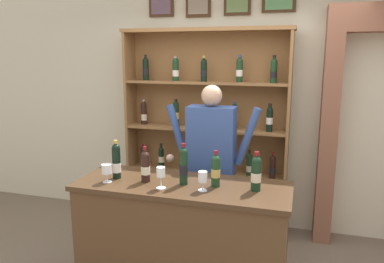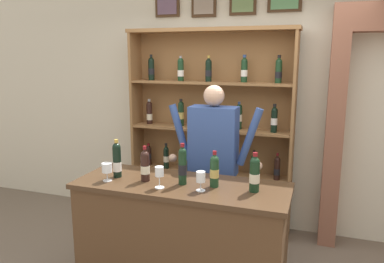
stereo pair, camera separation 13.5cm
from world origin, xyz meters
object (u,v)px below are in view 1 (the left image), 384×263
Objects in this scene: tasting_bottle_super_tuscan at (184,165)px; wine_shelf at (206,126)px; tasting_counter at (182,241)px; shopkeeper at (211,154)px; wine_glass_spare at (107,170)px; wine_glass_right at (161,174)px; tasting_bottle_brunello at (116,161)px; tasting_bottle_chianti at (256,173)px; wine_glass_center at (203,178)px; tasting_bottle_vin_santo at (145,166)px; tasting_bottle_grappa at (216,170)px.

wine_shelf is at bearing 97.22° from tasting_bottle_super_tuscan.
shopkeeper is at bearing 83.15° from tasting_counter.
wine_glass_right is at bearing -1.33° from wine_glass_spare.
wine_glass_spare is (-0.03, -0.12, -0.04)m from tasting_bottle_brunello.
shopkeeper is 0.93m from tasting_bottle_brunello.
tasting_bottle_super_tuscan is 0.20m from wine_glass_right.
wine_glass_right is (-0.20, -0.80, 0.04)m from shopkeeper.
wine_glass_center is (-0.38, -0.12, -0.04)m from tasting_bottle_chianti.
tasting_bottle_super_tuscan is at bearing 11.86° from wine_glass_spare.
wine_shelf is 1.57m from wine_glass_spare.
wine_glass_center reaches higher than tasting_counter.
wine_glass_right is (-0.12, -0.15, 0.61)m from tasting_counter.
tasting_bottle_vin_santo is at bearing 19.32° from wine_glass_spare.
tasting_bottle_super_tuscan is at bearing -177.56° from tasting_bottle_chianti.
tasting_bottle_brunello is 2.16× the size of wine_glass_spare.
tasting_bottle_super_tuscan reaches higher than tasting_counter.
wine_shelf is at bearing 107.49° from tasting_bottle_grappa.
tasting_bottle_super_tuscan is (0.58, 0.01, 0.01)m from tasting_bottle_brunello.
wine_glass_right is at bearing -166.99° from tasting_bottle_chianti.
tasting_counter is at bearing 1.98° from tasting_bottle_brunello.
tasting_bottle_brunello is at bearing 77.02° from wine_glass_spare.
tasting_bottle_chianti is 1.17m from wine_glass_spare.
tasting_bottle_vin_santo is at bearing -173.56° from tasting_counter.
tasting_counter is 0.64m from wine_glass_center.
tasting_bottle_brunello reaches higher than tasting_counter.
tasting_counter is 11.48× the size of wine_glass_spare.
shopkeeper is 0.67m from tasting_bottle_grappa.
tasting_bottle_vin_santo reaches higher than tasting_bottle_grappa.
tasting_bottle_super_tuscan is 0.21m from wine_glass_center.
tasting_bottle_grappa is 1.92× the size of wine_glass_spare.
shopkeeper is 5.38× the size of tasting_bottle_brunello.
wine_shelf is 0.76m from shopkeeper.
wine_shelf reaches higher than tasting_bottle_chianti.
tasting_bottle_chianti is 0.72m from wine_glass_right.
wine_glass_center is at bearing 2.21° from wine_glass_spare.
tasting_bottle_chianti reaches higher than wine_glass_spare.
wine_shelf is at bearing 96.60° from tasting_counter.
tasting_counter is at bearing 6.44° from tasting_bottle_vin_santo.
wine_shelf reaches higher than tasting_bottle_grappa.
wine_shelf is at bearing 73.88° from tasting_bottle_brunello.
wine_glass_center is at bearing -119.04° from tasting_bottle_grappa.
tasting_counter is 0.64m from wine_glass_right.
tasting_bottle_brunello is 0.26m from tasting_bottle_vin_santo.
tasting_counter is 0.65m from tasting_bottle_super_tuscan.
tasting_counter is 0.85m from wine_glass_spare.
tasting_bottle_grappa is at bearing -72.51° from wine_shelf.
wine_shelf is 1.52m from wine_glass_center.
wine_shelf is 15.08× the size of wine_glass_center.
wine_glass_center is (0.20, -0.10, 0.60)m from tasting_counter.
wine_shelf is 1.54m from tasting_bottle_chianti.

